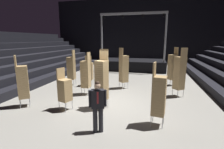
# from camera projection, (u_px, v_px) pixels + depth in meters

# --- Properties ---
(ground_plane) EXTENTS (22.00, 30.00, 0.10)m
(ground_plane) POSITION_uv_depth(u_px,v_px,m) (110.00, 105.00, 7.88)
(ground_plane) COLOR gray
(arena_end_wall) EXTENTS (22.00, 0.30, 8.00)m
(arena_end_wall) POSITION_uv_depth(u_px,v_px,m) (139.00, 31.00, 21.33)
(arena_end_wall) COLOR black
(arena_end_wall) RESTS_ON ground_plane
(stage_riser) EXTENTS (6.18, 3.24, 5.27)m
(stage_riser) POSITION_uv_depth(u_px,v_px,m) (133.00, 64.00, 16.79)
(stage_riser) COLOR black
(stage_riser) RESTS_ON ground_plane
(man_with_tie) EXTENTS (0.57, 0.35, 1.70)m
(man_with_tie) POSITION_uv_depth(u_px,v_px,m) (98.00, 104.00, 5.31)
(man_with_tie) COLOR black
(man_with_tie) RESTS_ON ground_plane
(chair_stack_front_left) EXTENTS (0.62, 0.62, 2.48)m
(chair_stack_front_left) POSITION_uv_depth(u_px,v_px,m) (124.00, 68.00, 10.20)
(chair_stack_front_left) COLOR #B2B5BA
(chair_stack_front_left) RESTS_ON ground_plane
(chair_stack_front_right) EXTENTS (0.62, 0.62, 2.56)m
(chair_stack_front_right) POSITION_uv_depth(u_px,v_px,m) (180.00, 73.00, 8.67)
(chair_stack_front_right) COLOR #B2B5BA
(chair_stack_front_right) RESTS_ON ground_plane
(chair_stack_mid_left) EXTENTS (0.56, 0.56, 1.79)m
(chair_stack_mid_left) POSITION_uv_depth(u_px,v_px,m) (65.00, 89.00, 7.08)
(chair_stack_mid_left) COLOR #B2B5BA
(chair_stack_mid_left) RESTS_ON ground_plane
(chair_stack_mid_right) EXTENTS (0.62, 0.62, 2.31)m
(chair_stack_mid_right) POSITION_uv_depth(u_px,v_px,m) (23.00, 82.00, 7.37)
(chair_stack_mid_right) COLOR #B2B5BA
(chair_stack_mid_right) RESTS_ON ground_plane
(chair_stack_mid_centre) EXTENTS (0.47, 0.47, 2.31)m
(chair_stack_mid_centre) POSITION_uv_depth(u_px,v_px,m) (71.00, 68.00, 10.92)
(chair_stack_mid_centre) COLOR #B2B5BA
(chair_stack_mid_centre) RESTS_ON ground_plane
(chair_stack_rear_left) EXTENTS (0.59, 0.59, 2.48)m
(chair_stack_rear_left) POSITION_uv_depth(u_px,v_px,m) (172.00, 67.00, 10.83)
(chair_stack_rear_left) COLOR #B2B5BA
(chair_stack_rear_left) RESTS_ON ground_plane
(chair_stack_rear_right) EXTENTS (0.55, 0.55, 2.56)m
(chair_stack_rear_right) POSITION_uv_depth(u_px,v_px,m) (102.00, 80.00, 7.15)
(chair_stack_rear_right) COLOR #B2B5BA
(chair_stack_rear_right) RESTS_ON ground_plane
(chair_stack_rear_centre) EXTENTS (0.48, 0.48, 1.96)m
(chair_stack_rear_centre) POSITION_uv_depth(u_px,v_px,m) (89.00, 71.00, 10.83)
(chair_stack_rear_centre) COLOR #B2B5BA
(chair_stack_rear_centre) RESTS_ON ground_plane
(chair_stack_aisle_left) EXTENTS (0.51, 0.51, 2.22)m
(chair_stack_aisle_left) POSITION_uv_depth(u_px,v_px,m) (159.00, 95.00, 5.71)
(chair_stack_aisle_left) COLOR #B2B5BA
(chair_stack_aisle_left) RESTS_ON ground_plane
(chair_stack_aisle_right) EXTENTS (0.44, 0.44, 2.31)m
(chair_stack_aisle_right) POSITION_uv_depth(u_px,v_px,m) (86.00, 74.00, 9.05)
(chair_stack_aisle_right) COLOR #B2B5BA
(chair_stack_aisle_right) RESTS_ON ground_plane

